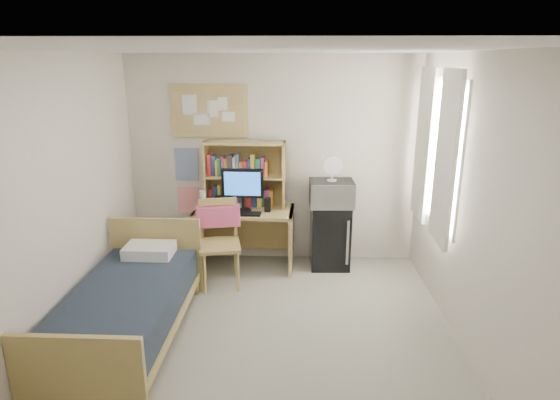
{
  "coord_description": "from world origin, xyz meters",
  "views": [
    {
      "loc": [
        0.25,
        -3.67,
        2.53
      ],
      "look_at": [
        0.11,
        1.2,
        1.06
      ],
      "focal_mm": 30.0,
      "sensor_mm": 36.0,
      "label": 1
    }
  ],
  "objects_px": {
    "speaker_left": "(219,203)",
    "monitor": "(243,190)",
    "bed": "(127,314)",
    "bulletin_board": "(209,111)",
    "desk": "(245,238)",
    "desk_fan": "(332,169)",
    "speaker_right": "(268,205)",
    "mini_fridge": "(330,235)",
    "microwave": "(331,193)",
    "desk_chair": "(220,244)"
  },
  "relations": [
    {
      "from": "bulletin_board",
      "to": "speaker_right",
      "type": "relative_size",
      "value": 5.4
    },
    {
      "from": "desk_chair",
      "to": "speaker_left",
      "type": "bearing_deg",
      "value": 88.03
    },
    {
      "from": "monitor",
      "to": "microwave",
      "type": "distance_m",
      "value": 1.08
    },
    {
      "from": "bulletin_board",
      "to": "microwave",
      "type": "distance_m",
      "value": 1.8
    },
    {
      "from": "microwave",
      "to": "desk",
      "type": "bearing_deg",
      "value": -179.06
    },
    {
      "from": "bulletin_board",
      "to": "desk_fan",
      "type": "height_order",
      "value": "bulletin_board"
    },
    {
      "from": "monitor",
      "to": "mini_fridge",
      "type": "bearing_deg",
      "value": 9.19
    },
    {
      "from": "bulletin_board",
      "to": "monitor",
      "type": "xyz_separation_m",
      "value": [
        0.43,
        -0.37,
        -0.9
      ]
    },
    {
      "from": "bed",
      "to": "bulletin_board",
      "type": "bearing_deg",
      "value": 76.67
    },
    {
      "from": "desk_fan",
      "to": "speaker_right",
      "type": "bearing_deg",
      "value": -172.77
    },
    {
      "from": "mini_fridge",
      "to": "monitor",
      "type": "bearing_deg",
      "value": -174.82
    },
    {
      "from": "bed",
      "to": "desk",
      "type": "bearing_deg",
      "value": 61.64
    },
    {
      "from": "speaker_left",
      "to": "mini_fridge",
      "type": "bearing_deg",
      "value": 7.19
    },
    {
      "from": "monitor",
      "to": "bulletin_board",
      "type": "bearing_deg",
      "value": 141.94
    },
    {
      "from": "desk",
      "to": "speaker_right",
      "type": "relative_size",
      "value": 6.97
    },
    {
      "from": "desk",
      "to": "microwave",
      "type": "height_order",
      "value": "microwave"
    },
    {
      "from": "speaker_right",
      "to": "microwave",
      "type": "xyz_separation_m",
      "value": [
        0.77,
        0.12,
        0.12
      ]
    },
    {
      "from": "bed",
      "to": "speaker_left",
      "type": "relative_size",
      "value": 10.47
    },
    {
      "from": "speaker_left",
      "to": "microwave",
      "type": "relative_size",
      "value": 0.35
    },
    {
      "from": "desk_chair",
      "to": "monitor",
      "type": "relative_size",
      "value": 1.9
    },
    {
      "from": "monitor",
      "to": "microwave",
      "type": "xyz_separation_m",
      "value": [
        1.07,
        0.1,
        -0.06
      ]
    },
    {
      "from": "microwave",
      "to": "desk_fan",
      "type": "distance_m",
      "value": 0.3
    },
    {
      "from": "desk",
      "to": "bed",
      "type": "xyz_separation_m",
      "value": [
        -0.93,
        -1.65,
        -0.11
      ]
    },
    {
      "from": "desk_chair",
      "to": "desk_fan",
      "type": "relative_size",
      "value": 3.51
    },
    {
      "from": "bed",
      "to": "microwave",
      "type": "relative_size",
      "value": 3.64
    },
    {
      "from": "mini_fridge",
      "to": "desk_chair",
      "type": "bearing_deg",
      "value": -157.24
    },
    {
      "from": "speaker_right",
      "to": "mini_fridge",
      "type": "bearing_deg",
      "value": 12.69
    },
    {
      "from": "bed",
      "to": "speaker_left",
      "type": "height_order",
      "value": "speaker_left"
    },
    {
      "from": "bed",
      "to": "monitor",
      "type": "height_order",
      "value": "monitor"
    },
    {
      "from": "bulletin_board",
      "to": "bed",
      "type": "xyz_separation_m",
      "value": [
        -0.5,
        -1.96,
        -1.66
      ]
    },
    {
      "from": "desk_chair",
      "to": "speaker_left",
      "type": "distance_m",
      "value": 0.59
    },
    {
      "from": "speaker_left",
      "to": "desk_chair",
      "type": "bearing_deg",
      "value": -78.67
    },
    {
      "from": "bed",
      "to": "speaker_left",
      "type": "distance_m",
      "value": 1.82
    },
    {
      "from": "desk_chair",
      "to": "mini_fridge",
      "type": "bearing_deg",
      "value": 13.46
    },
    {
      "from": "mini_fridge",
      "to": "microwave",
      "type": "relative_size",
      "value": 1.54
    },
    {
      "from": "mini_fridge",
      "to": "speaker_left",
      "type": "xyz_separation_m",
      "value": [
        -1.37,
        -0.11,
        0.44
      ]
    },
    {
      "from": "monitor",
      "to": "speaker_left",
      "type": "distance_m",
      "value": 0.35
    },
    {
      "from": "microwave",
      "to": "desk_fan",
      "type": "height_order",
      "value": "desk_fan"
    },
    {
      "from": "desk_chair",
      "to": "microwave",
      "type": "distance_m",
      "value": 1.49
    },
    {
      "from": "mini_fridge",
      "to": "desk",
      "type": "bearing_deg",
      "value": -177.99
    },
    {
      "from": "bed",
      "to": "mini_fridge",
      "type": "bearing_deg",
      "value": 41.63
    },
    {
      "from": "mini_fridge",
      "to": "desk_fan",
      "type": "xyz_separation_m",
      "value": [
        0.0,
        -0.02,
        0.85
      ]
    },
    {
      "from": "desk_chair",
      "to": "mini_fridge",
      "type": "relative_size",
      "value": 1.24
    },
    {
      "from": "speaker_left",
      "to": "monitor",
      "type": "bearing_deg",
      "value": 0.0
    },
    {
      "from": "bulletin_board",
      "to": "desk_fan",
      "type": "xyz_separation_m",
      "value": [
        1.5,
        -0.26,
        -0.66
      ]
    },
    {
      "from": "desk_fan",
      "to": "bulletin_board",
      "type": "bearing_deg",
      "value": 168.65
    },
    {
      "from": "mini_fridge",
      "to": "speaker_right",
      "type": "height_order",
      "value": "speaker_right"
    },
    {
      "from": "desk_chair",
      "to": "microwave",
      "type": "relative_size",
      "value": 1.91
    },
    {
      "from": "bulletin_board",
      "to": "desk",
      "type": "height_order",
      "value": "bulletin_board"
    },
    {
      "from": "bulletin_board",
      "to": "monitor",
      "type": "distance_m",
      "value": 1.06
    }
  ]
}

